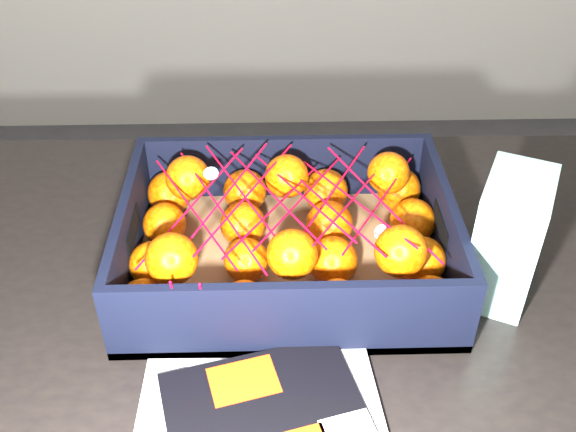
{
  "coord_description": "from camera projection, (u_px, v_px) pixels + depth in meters",
  "views": [
    {
      "loc": [
        0.11,
        -0.64,
        1.37
      ],
      "look_at": [
        0.13,
        0.01,
        0.86
      ],
      "focal_mm": 41.69,
      "sensor_mm": 36.0,
      "label": 1
    }
  ],
  "objects": [
    {
      "name": "produce_crate",
      "position": [
        287.0,
        248.0,
        0.9
      ],
      "size": [
        0.43,
        0.32,
        0.11
      ],
      "color": "brown",
      "rests_on": "table"
    },
    {
      "name": "table",
      "position": [
        258.0,
        348.0,
        0.93
      ],
      "size": [
        1.21,
        0.81,
        0.75
      ],
      "color": "black",
      "rests_on": "ground"
    },
    {
      "name": "clementine_heap",
      "position": [
        290.0,
        234.0,
        0.89
      ],
      "size": [
        0.41,
        0.3,
        0.11
      ],
      "color": "#D75104",
      "rests_on": "produce_crate"
    },
    {
      "name": "retail_carton",
      "position": [
        508.0,
        238.0,
        0.83
      ],
      "size": [
        0.12,
        0.14,
        0.17
      ],
      "primitive_type": "cube",
      "rotation": [
        0.0,
        0.0,
        -0.44
      ],
      "color": "white",
      "rests_on": "table"
    },
    {
      "name": "mesh_net",
      "position": [
        282.0,
        206.0,
        0.85
      ],
      "size": [
        0.36,
        0.29,
        0.09
      ],
      "color": "red",
      "rests_on": "clementine_heap"
    }
  ]
}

